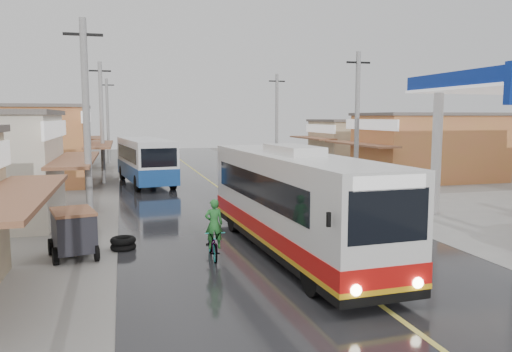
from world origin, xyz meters
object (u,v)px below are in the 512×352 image
(tyre_stack, at_px, (123,243))
(coach_bus, at_px, (292,202))
(cyclist, at_px, (213,239))
(second_bus, at_px, (145,160))
(tricycle_near, at_px, (73,230))

(tyre_stack, bearing_deg, coach_bus, -18.32)
(cyclist, bearing_deg, tyre_stack, 148.91)
(coach_bus, xyz_separation_m, second_bus, (-3.83, 18.18, -0.09))
(tyre_stack, bearing_deg, cyclist, -33.29)
(tricycle_near, distance_m, tyre_stack, 1.72)
(cyclist, height_order, tricycle_near, cyclist)
(coach_bus, height_order, second_bus, coach_bus)
(coach_bus, xyz_separation_m, tyre_stack, (-5.33, 1.77, -1.47))
(second_bus, bearing_deg, coach_bus, -85.80)
(coach_bus, height_order, tyre_stack, coach_bus)
(tricycle_near, xyz_separation_m, tyre_stack, (1.50, 0.52, -0.65))
(cyclist, distance_m, tyre_stack, 3.29)
(second_bus, height_order, tricycle_near, second_bus)
(coach_bus, bearing_deg, tricycle_near, 166.81)
(cyclist, bearing_deg, coach_bus, 2.78)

